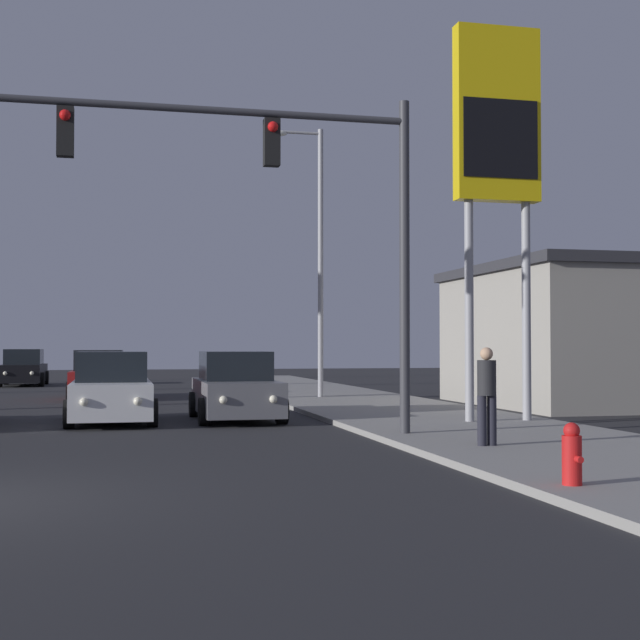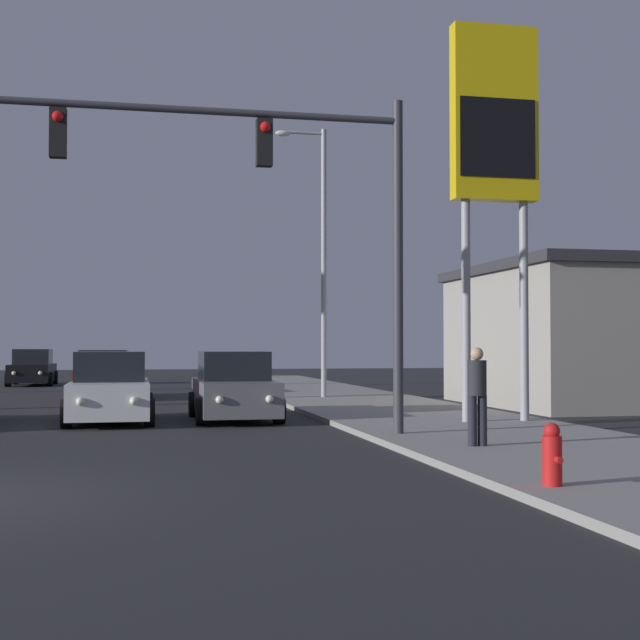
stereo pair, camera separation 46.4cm
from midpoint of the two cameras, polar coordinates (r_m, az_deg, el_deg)
name	(u,v)px [view 2 (the right image)]	position (r m, az deg, el deg)	size (l,w,h in m)	color
sidewalk_right	(419,417)	(22.27, 6.94, -6.18)	(5.00, 60.00, 0.12)	gray
building_gas_station	(640,335)	(29.45, 20.24, -0.91)	(10.30, 8.30, 4.30)	gray
car_black	(33,369)	(43.44, -17.63, -3.00)	(2.04, 4.32, 1.68)	black
car_white	(110,390)	(21.74, -12.70, -4.41)	(2.04, 4.31, 1.68)	silver
car_red	(104,376)	(31.81, -13.26, -3.54)	(2.04, 4.33, 1.68)	maroon
car_grey	(234,389)	(21.97, -4.92, -4.42)	(2.04, 4.31, 1.68)	slate
traffic_light_mast	(287,192)	(17.12, -1.33, 8.18)	(7.64, 0.36, 6.50)	#38383D
street_lamp	(320,248)	(29.93, 0.44, 4.65)	(1.74, 0.24, 9.00)	#99999E
gas_station_sign	(494,135)	(21.13, 11.73, 11.50)	(2.00, 0.42, 9.00)	#99999E
fire_hydrant	(552,455)	(11.30, 15.79, -8.33)	(0.24, 0.34, 0.76)	red
pedestrian_on_sidewalk	(477,392)	(15.41, 10.88, -4.54)	(0.34, 0.32, 1.67)	#23232D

